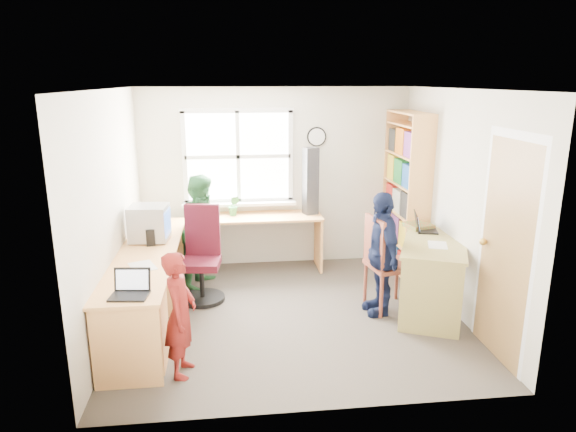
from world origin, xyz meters
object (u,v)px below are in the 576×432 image
object	(u,v)px
crt_monitor	(149,223)
person_navy	(381,253)
cd_tower	(311,181)
person_green	(203,231)
wooden_chair	(384,260)
right_desk	(434,259)
bookshelf	(405,197)
laptop_right	(423,226)
person_red	(180,314)
laptop_left	(131,289)
potted_plant	(234,206)
l_desk	(163,292)
swivel_chair	(202,260)

from	to	relation	value
crt_monitor	person_navy	size ratio (longest dim) A/B	0.32
person_navy	cd_tower	bearing A→B (deg)	-163.77
person_green	wooden_chair	bearing A→B (deg)	-92.15
right_desk	bookshelf	distance (m)	1.27
laptop_right	person_red	bearing A→B (deg)	131.78
wooden_chair	person_navy	size ratio (longest dim) A/B	0.79
right_desk	laptop_left	distance (m)	3.22
person_green	person_red	bearing A→B (deg)	-159.47
cd_tower	laptop_left	bearing A→B (deg)	-143.86
crt_monitor	laptop_left	xyz separation A→B (m)	(0.05, -1.50, -0.15)
laptop_right	person_green	distance (m)	2.62
laptop_left	potted_plant	bearing A→B (deg)	76.55
crt_monitor	person_navy	world-z (taller)	person_navy
laptop_right	person_green	world-z (taller)	person_green
right_desk	person_green	distance (m)	2.74
wooden_chair	person_red	xyz separation A→B (m)	(-2.11, -1.06, -0.02)
bookshelf	person_navy	world-z (taller)	bookshelf
bookshelf	l_desk	bearing A→B (deg)	-153.57
l_desk	person_red	distance (m)	0.79
swivel_chair	potted_plant	size ratio (longest dim) A/B	4.06
l_desk	laptop_left	size ratio (longest dim) A/B	8.89
swivel_chair	laptop_right	xyz separation A→B (m)	(2.54, -0.22, 0.38)
person_red	person_navy	world-z (taller)	person_navy
l_desk	cd_tower	bearing A→B (deg)	44.89
person_green	person_navy	distance (m)	2.19
crt_monitor	person_navy	distance (m)	2.56
l_desk	cd_tower	size ratio (longest dim) A/B	3.33
right_desk	laptop_left	size ratio (longest dim) A/B	4.62
wooden_chair	cd_tower	bearing A→B (deg)	102.30
right_desk	laptop_left	world-z (taller)	laptop_left
crt_monitor	cd_tower	world-z (taller)	cd_tower
crt_monitor	swivel_chair	bearing A→B (deg)	12.87
bookshelf	person_red	world-z (taller)	bookshelf
bookshelf	person_navy	bearing A→B (deg)	-118.98
cd_tower	potted_plant	bearing A→B (deg)	163.23
laptop_left	cd_tower	size ratio (longest dim) A/B	0.37
laptop_left	l_desk	bearing A→B (deg)	83.91
bookshelf	laptop_right	bearing A→B (deg)	-95.14
bookshelf	cd_tower	xyz separation A→B (m)	(-1.21, 0.27, 0.19)
right_desk	crt_monitor	bearing A→B (deg)	-165.48
crt_monitor	bookshelf	bearing A→B (deg)	17.19
laptop_left	potted_plant	distance (m)	2.64
crt_monitor	cd_tower	xyz separation A→B (m)	(1.96, 0.97, 0.24)
l_desk	person_red	world-z (taller)	person_red
person_red	l_desk	bearing A→B (deg)	24.98
wooden_chair	l_desk	bearing A→B (deg)	177.25
wooden_chair	crt_monitor	size ratio (longest dim) A/B	2.44
potted_plant	swivel_chair	bearing A→B (deg)	-113.35
l_desk	swivel_chair	distance (m)	0.91
bookshelf	wooden_chair	distance (m)	1.38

